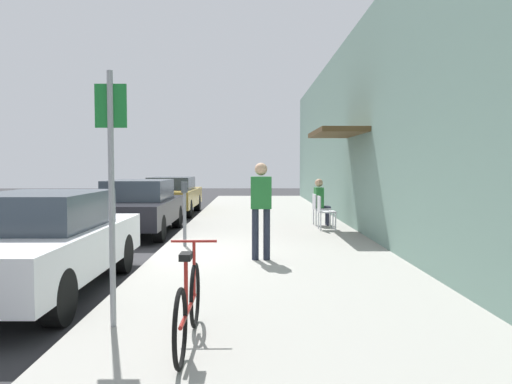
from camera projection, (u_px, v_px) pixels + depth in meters
name	position (u px, v px, depth m)	size (l,w,h in m)	color
ground_plane	(156.00, 258.00, 9.52)	(60.00, 60.00, 0.00)	#2D2D30
sidewalk_slab	(270.00, 240.00, 11.53)	(4.50, 32.00, 0.12)	#9E9B93
building_facade	(374.00, 126.00, 11.43)	(1.40, 32.00, 5.37)	gray
parked_car_0	(39.00, 242.00, 6.84)	(1.80, 4.40, 1.40)	silver
parked_car_1	(138.00, 206.00, 12.86)	(1.80, 4.40, 1.40)	black
parked_car_2	(171.00, 195.00, 18.17)	(1.80, 4.40, 1.36)	#A58433
parking_meter	(185.00, 209.00, 10.20)	(0.12, 0.10, 1.32)	slate
street_sign	(111.00, 178.00, 5.04)	(0.32, 0.06, 2.60)	gray
bicycle_0	(188.00, 306.00, 4.56)	(0.46, 1.71, 0.90)	black
cafe_chair_0	(324.00, 210.00, 12.84)	(0.45, 0.45, 0.87)	silver
cafe_chair_1	(319.00, 207.00, 13.81)	(0.47, 0.47, 0.87)	silver
seated_patron_1	(321.00, 200.00, 13.81)	(0.44, 0.37, 1.29)	#232838
pedestrian_standing	(261.00, 203.00, 8.69)	(0.36, 0.22, 1.70)	#232838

